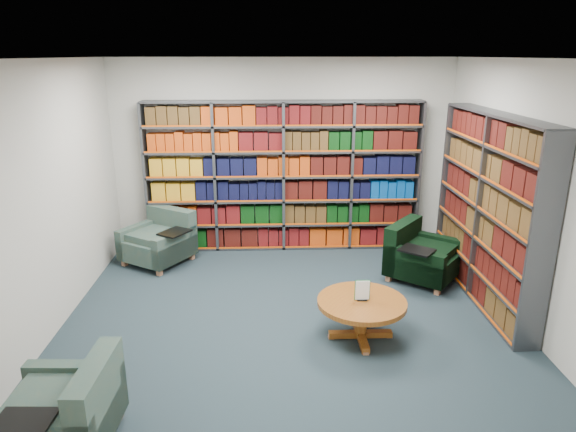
{
  "coord_description": "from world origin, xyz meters",
  "views": [
    {
      "loc": [
        -0.22,
        -5.05,
        2.84
      ],
      "look_at": [
        0.0,
        0.6,
        1.05
      ],
      "focal_mm": 32.0,
      "sensor_mm": 36.0,
      "label": 1
    }
  ],
  "objects_px": {
    "chair_teal_front": "(69,415)",
    "chair_teal_left": "(161,241)",
    "coffee_table": "(362,308)",
    "chair_green_right": "(418,257)"
  },
  "relations": [
    {
      "from": "chair_teal_front",
      "to": "chair_teal_left",
      "type": "bearing_deg",
      "value": 90.49
    },
    {
      "from": "chair_teal_front",
      "to": "coffee_table",
      "type": "distance_m",
      "value": 2.85
    },
    {
      "from": "chair_teal_left",
      "to": "chair_teal_front",
      "type": "height_order",
      "value": "chair_teal_left"
    },
    {
      "from": "chair_green_right",
      "to": "chair_teal_front",
      "type": "distance_m",
      "value": 4.55
    },
    {
      "from": "chair_green_right",
      "to": "coffee_table",
      "type": "height_order",
      "value": "chair_green_right"
    },
    {
      "from": "chair_teal_front",
      "to": "chair_green_right",
      "type": "bearing_deg",
      "value": 40.42
    },
    {
      "from": "chair_teal_front",
      "to": "coffee_table",
      "type": "height_order",
      "value": "chair_teal_front"
    },
    {
      "from": "coffee_table",
      "to": "chair_green_right",
      "type": "bearing_deg",
      "value": 55.55
    },
    {
      "from": "chair_green_right",
      "to": "chair_teal_front",
      "type": "bearing_deg",
      "value": -139.58
    },
    {
      "from": "chair_green_right",
      "to": "coffee_table",
      "type": "relative_size",
      "value": 1.23
    }
  ]
}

